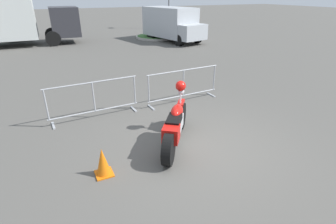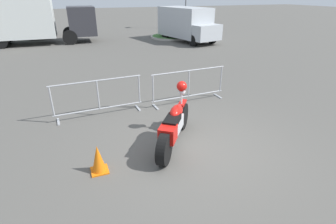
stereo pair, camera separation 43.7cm
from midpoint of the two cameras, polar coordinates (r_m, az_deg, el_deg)
ground_plane at (r=6.21m, az=8.48°, el=-7.60°), size 120.00×120.00×0.00m
motorcycle at (r=6.05m, az=3.43°, el=-2.76°), size 1.55×1.99×1.32m
crowd_barrier_near at (r=7.67m, az=-13.38°, el=3.12°), size 2.55×0.56×1.07m
crowd_barrier_far at (r=8.47m, az=6.02°, el=5.73°), size 2.55×0.56×1.07m
box_truck at (r=20.51m, az=-27.65°, el=17.44°), size 7.76×2.47×2.98m
delivery_van at (r=19.86m, az=4.71°, el=18.69°), size 3.01×5.31×2.31m
parked_car_black at (r=24.16m, az=-26.18°, el=16.13°), size 2.22×4.22×1.36m
planter_island at (r=21.46m, az=1.72°, el=16.61°), size 3.35×3.35×0.97m
traffic_cone at (r=5.37m, az=-12.69°, el=-10.03°), size 0.34×0.34×0.59m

